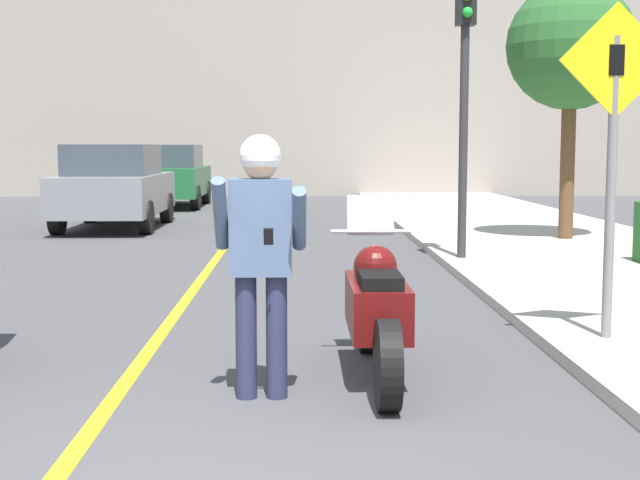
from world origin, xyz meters
TOP-DOWN VIEW (x-y plane):
  - road_center_line at (-0.60, 6.00)m, footprint 0.12×36.00m
  - building_backdrop at (0.00, 26.00)m, footprint 28.00×1.20m
  - motorcycle at (1.18, 2.35)m, footprint 0.62×2.19m
  - person_biker at (0.37, 1.83)m, footprint 0.59×0.47m
  - crossing_sign at (3.12, 3.14)m, footprint 0.91×0.08m
  - traffic_light at (2.88, 8.33)m, footprint 0.26×0.30m
  - street_tree at (5.10, 10.87)m, footprint 2.11×2.11m
  - parked_car_grey at (-3.07, 14.02)m, footprint 1.88×4.20m
  - parked_car_green at (-2.87, 20.33)m, footprint 1.88×4.20m

SIDE VIEW (x-z plane):
  - road_center_line at x=-0.60m, z-range 0.00..0.01m
  - motorcycle at x=1.18m, z-range -0.15..1.13m
  - parked_car_grey at x=-3.07m, z-range 0.02..1.70m
  - parked_car_green at x=-2.87m, z-range 0.02..1.70m
  - person_biker at x=0.37m, z-range 0.20..1.93m
  - crossing_sign at x=3.12m, z-range 0.38..3.05m
  - traffic_light at x=2.88m, z-range 0.86..4.79m
  - street_tree at x=5.10m, z-range 1.15..5.39m
  - building_backdrop at x=0.00m, z-range 0.00..9.60m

